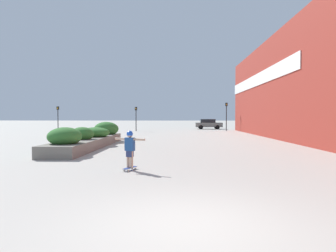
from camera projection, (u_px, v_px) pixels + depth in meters
The scene contains 10 objects.
ground_plane at pixel (188, 225), 5.08m from camera, with size 300.00×300.00×0.00m, color #ADA89E.
building_wall_right at pixel (296, 81), 21.03m from camera, with size 0.67×41.08×8.78m.
planter_box at pixel (90, 138), 18.38m from camera, with size 1.90×10.80×1.48m.
skateboard at pixel (130, 168), 10.31m from camera, with size 0.44×0.71×0.10m.
skateboarder at pixel (130, 145), 10.29m from camera, with size 1.12×0.55×1.27m.
car_leftmost at pixel (278, 124), 46.38m from camera, with size 4.66×1.94×1.38m.
car_center_left at pixel (208, 124), 45.77m from camera, with size 4.03×1.99×1.52m.
traffic_light_left at pixel (136, 114), 39.09m from camera, with size 0.28×0.30×3.17m.
traffic_light_right at pixel (226, 112), 39.53m from camera, with size 0.28×0.30×3.73m.
traffic_light_far_left at pixel (58, 114), 39.51m from camera, with size 0.28×0.30×3.24m.
Camera 1 is at (-0.18, -5.04, 1.84)m, focal length 32.00 mm.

